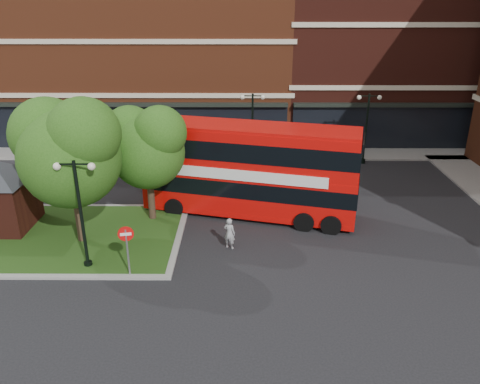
{
  "coord_description": "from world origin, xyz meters",
  "views": [
    {
      "loc": [
        1.32,
        -17.6,
        11.05
      ],
      "look_at": [
        1.19,
        4.16,
        2.0
      ],
      "focal_mm": 35.0,
      "sensor_mm": 36.0,
      "label": 1
    }
  ],
  "objects_px": {
    "bus": "(249,164)",
    "car_silver": "(193,154)",
    "woman": "(229,233)",
    "car_white": "(334,149)"
  },
  "relations": [
    {
      "from": "woman",
      "to": "car_silver",
      "type": "height_order",
      "value": "woman"
    },
    {
      "from": "woman",
      "to": "car_white",
      "type": "height_order",
      "value": "woman"
    },
    {
      "from": "bus",
      "to": "woman",
      "type": "relative_size",
      "value": 7.51
    },
    {
      "from": "woman",
      "to": "car_white",
      "type": "relative_size",
      "value": 0.4
    },
    {
      "from": "bus",
      "to": "car_silver",
      "type": "relative_size",
      "value": 3.04
    },
    {
      "from": "car_silver",
      "to": "car_white",
      "type": "bearing_deg",
      "value": -83.21
    },
    {
      "from": "car_white",
      "to": "bus",
      "type": "bearing_deg",
      "value": 148.24
    },
    {
      "from": "bus",
      "to": "car_white",
      "type": "height_order",
      "value": "bus"
    },
    {
      "from": "car_white",
      "to": "woman",
      "type": "bearing_deg",
      "value": 153.01
    },
    {
      "from": "bus",
      "to": "woman",
      "type": "xyz_separation_m",
      "value": [
        -0.97,
        -3.9,
        -2.09
      ]
    }
  ]
}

